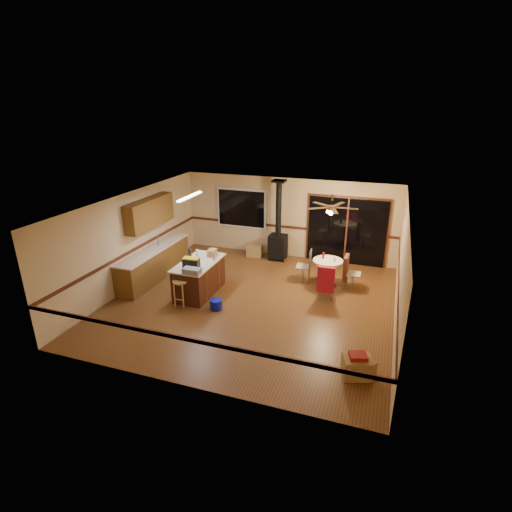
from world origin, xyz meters
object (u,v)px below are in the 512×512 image
at_px(box_corner_b, 364,368).
at_px(blue_bucket, 216,304).
at_px(chair_right, 347,268).
at_px(chair_near, 326,279).
at_px(dining_table, 327,269).
at_px(box_corner_a, 357,367).
at_px(chair_left, 307,262).
at_px(toolbox_black, 191,263).
at_px(box_under_window, 255,250).
at_px(bar_stool, 181,293).
at_px(kitchen_island, 199,278).
at_px(toolbox_grey, 192,271).
at_px(wood_stove, 278,238).

bearing_deg(box_corner_b, blue_bucket, 159.07).
bearing_deg(chair_right, chair_near, -113.69).
distance_m(dining_table, box_corner_a, 3.94).
distance_m(chair_left, box_corner_b, 4.25).
bearing_deg(toolbox_black, box_under_window, 81.91).
xyz_separation_m(bar_stool, dining_table, (3.28, 2.34, 0.18)).
height_order(bar_stool, blue_bucket, bar_stool).
bearing_deg(box_corner_a, box_under_window, 126.23).
xyz_separation_m(bar_stool, box_corner_b, (4.61, -1.31, -0.19)).
bearing_deg(box_corner_a, chair_left, 115.07).
height_order(bar_stool, chair_right, chair_right).
relative_size(kitchen_island, box_corner_a, 3.23).
xyz_separation_m(toolbox_grey, bar_stool, (-0.31, -0.07, -0.62)).
bearing_deg(wood_stove, toolbox_black, -110.89).
bearing_deg(blue_bucket, toolbox_grey, -176.68).
height_order(toolbox_grey, chair_near, toolbox_grey).
distance_m(toolbox_black, chair_right, 4.20).
relative_size(toolbox_grey, box_corner_a, 0.85).
distance_m(toolbox_grey, chair_left, 3.38).
height_order(wood_stove, toolbox_grey, wood_stove).
bearing_deg(blue_bucket, toolbox_black, 158.52).
xyz_separation_m(toolbox_grey, box_corner_a, (4.17, -1.47, -0.77)).
relative_size(bar_stool, box_corner_a, 1.33).
bearing_deg(box_corner_a, chair_near, 111.03).
distance_m(wood_stove, chair_near, 3.09).
height_order(kitchen_island, box_corner_a, kitchen_island).
bearing_deg(chair_right, box_corner_a, -79.71).
xyz_separation_m(kitchen_island, blue_bucket, (0.79, -0.69, -0.33)).
bearing_deg(chair_near, chair_right, 66.31).
relative_size(wood_stove, toolbox_grey, 5.72).
relative_size(dining_table, chair_left, 1.59).
relative_size(toolbox_grey, dining_table, 0.54).
distance_m(toolbox_black, box_corner_b, 4.90).
bearing_deg(blue_bucket, dining_table, 43.29).
relative_size(dining_table, box_corner_b, 2.21).
bearing_deg(wood_stove, dining_table, -38.93).
bearing_deg(dining_table, chair_right, 5.74).
relative_size(kitchen_island, toolbox_black, 4.08).
distance_m(toolbox_grey, chair_near, 3.39).
height_order(dining_table, chair_near, chair_near).
bearing_deg(chair_right, dining_table, -174.26).
bearing_deg(chair_near, box_corner_a, -68.97).
bearing_deg(box_corner_b, box_corner_a, -145.86).
relative_size(toolbox_black, blue_bucket, 1.34).
height_order(toolbox_grey, chair_right, toolbox_grey).
bearing_deg(box_under_window, chair_left, -34.78).
bearing_deg(toolbox_grey, chair_left, 45.05).
xyz_separation_m(wood_stove, box_corner_a, (3.06, -5.24, -0.53)).
height_order(chair_left, chair_near, same).
distance_m(bar_stool, chair_near, 3.69).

